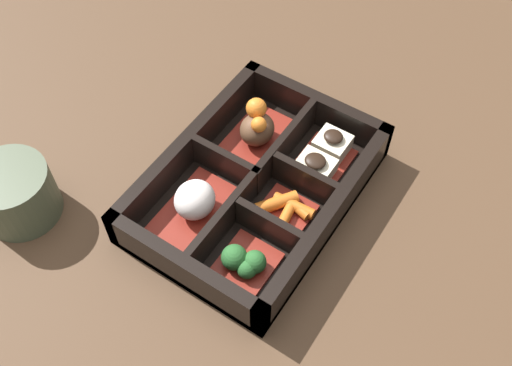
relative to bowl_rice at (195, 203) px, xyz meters
name	(u,v)px	position (x,y,z in m)	size (l,w,h in m)	color
ground_plane	(256,196)	(0.06, -0.04, -0.03)	(3.00, 3.00, 0.00)	#4C3523
bento_base	(256,194)	(0.06, -0.04, -0.02)	(0.27, 0.19, 0.01)	black
bento_rim	(257,184)	(0.06, -0.04, 0.00)	(0.27, 0.19, 0.05)	black
bowl_rice	(195,203)	(0.00, 0.00, 0.00)	(0.10, 0.06, 0.05)	maroon
bowl_stew	(257,130)	(0.12, 0.00, 0.00)	(0.10, 0.06, 0.06)	maroon
bowl_greens	(245,262)	(-0.03, -0.08, -0.01)	(0.06, 0.05, 0.03)	maroon
bowl_carrots	(286,209)	(0.05, -0.08, -0.01)	(0.05, 0.06, 0.02)	maroon
bowl_tofu	(323,157)	(0.13, -0.08, -0.01)	(0.08, 0.05, 0.03)	maroon
tea_cup	(15,193)	(-0.10, 0.16, 0.00)	(0.08, 0.08, 0.06)	#424C38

